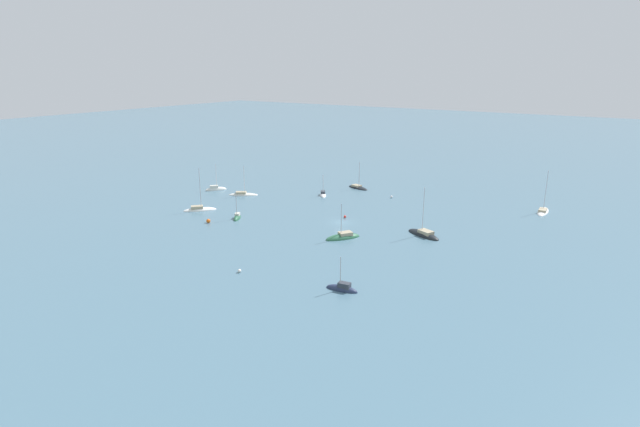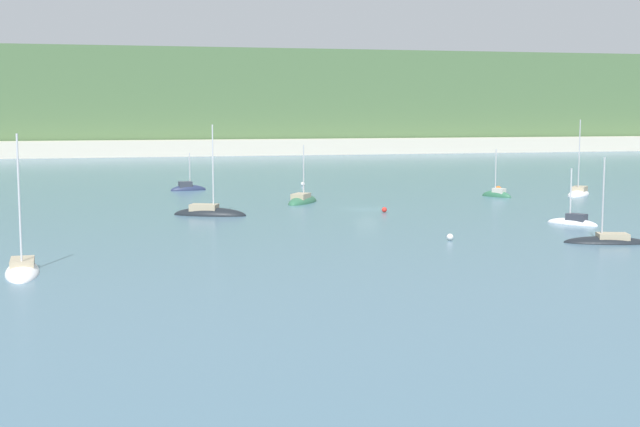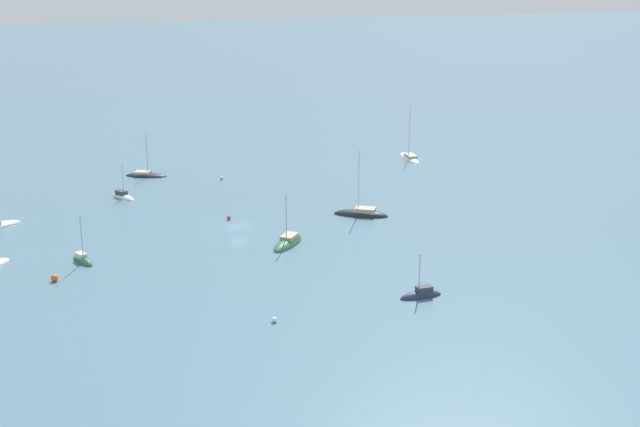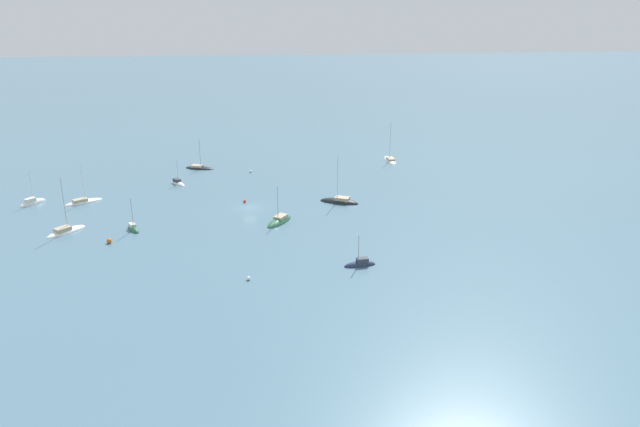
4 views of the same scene
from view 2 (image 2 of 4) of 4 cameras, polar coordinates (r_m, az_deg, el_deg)
name	(u,v)px [view 2 (image 2 of 4)]	position (r m, az deg, el deg)	size (l,w,h in m)	color
ground_plane	(367,209)	(103.64, 3.01, 0.27)	(600.00, 600.00, 0.00)	slate
hillside_ridge	(205,102)	(264.85, -7.36, 7.07)	(372.65, 70.06, 27.35)	#4C6B42
shore_town_strip	(223,148)	(226.80, -6.23, 4.21)	(316.75, 6.00, 4.00)	beige
sailboat_0	(497,196)	(120.66, 11.25, 1.11)	(3.43, 4.60, 7.15)	#2D6647
sailboat_1	(573,223)	(93.57, 15.88, -0.58)	(4.42, 5.33, 6.23)	silver
sailboat_2	(302,202)	(110.61, -1.13, 0.73)	(6.14, 7.44, 8.10)	#2D6647
sailboat_5	(606,242)	(81.21, 17.86, -1.75)	(7.62, 4.61, 8.01)	black
sailboat_6	(22,271)	(66.73, -18.52, -3.52)	(2.74, 8.50, 10.46)	white
sailboat_7	(579,194)	(126.14, 16.22, 1.21)	(6.90, 7.43, 10.87)	white
sailboat_8	(209,214)	(98.28, -7.09, -0.05)	(8.54, 5.67, 10.78)	black
sailboat_9	(188,190)	(129.18, -8.45, 1.53)	(5.34, 2.27, 6.15)	#232D4C
mooring_buoy_0	(384,210)	(100.63, 4.14, 0.25)	(0.59, 0.59, 0.59)	red
mooring_buoy_1	(450,237)	(79.67, 8.32, -1.50)	(0.59, 0.59, 0.59)	white
mooring_buoy_2	(498,189)	(127.26, 11.34, 1.54)	(0.90, 0.90, 0.90)	orange
mooring_buoy_3	(303,184)	(135.39, -1.11, 1.91)	(0.61, 0.61, 0.61)	white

